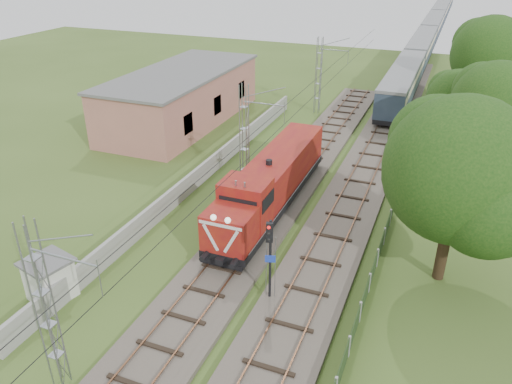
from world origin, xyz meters
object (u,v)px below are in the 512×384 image
at_px(signal_post, 270,248).
at_px(relay_hut, 50,279).
at_px(coach_rake, 433,26).
at_px(locomotive, 271,183).

distance_m(signal_post, relay_hut, 11.61).
relative_size(signal_post, relay_hut, 1.80).
bearing_deg(coach_rake, signal_post, -91.14).
bearing_deg(relay_hut, coach_rake, 81.90).
xyz_separation_m(signal_post, relay_hut, (-10.74, -3.85, -2.18)).
relative_size(locomotive, coach_rake, 0.15).
xyz_separation_m(locomotive, coach_rake, (5.00, 73.97, 0.31)).
bearing_deg(locomotive, relay_hut, -119.41).
height_order(locomotive, relay_hut, locomotive).
relative_size(coach_rake, signal_post, 22.66).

